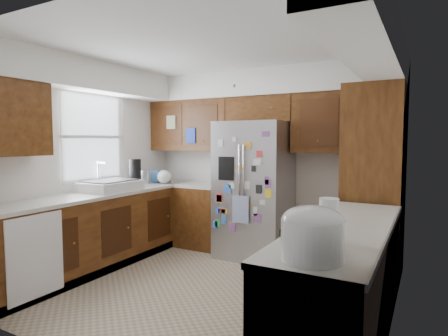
{
  "coord_description": "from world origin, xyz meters",
  "views": [
    {
      "loc": [
        2.03,
        -3.32,
        1.56
      ],
      "look_at": [
        0.01,
        0.35,
        1.25
      ],
      "focal_mm": 30.0,
      "sensor_mm": 36.0,
      "label": 1
    }
  ],
  "objects": [
    {
      "name": "paper_towel",
      "position": [
        1.49,
        -0.95,
        1.06
      ],
      "size": [
        0.12,
        0.12,
        0.27
      ],
      "primitive_type": "cylinder",
      "color": "white",
      "rests_on": "right_counter_run"
    },
    {
      "name": "fridge_top_items",
      "position": [
        -0.17,
        1.36,
        2.27
      ],
      "size": [
        0.61,
        0.28,
        0.28
      ],
      "color": "#2842B0",
      "rests_on": "bridge_cabinet"
    },
    {
      "name": "pantry",
      "position": [
        1.5,
        1.15,
        1.07
      ],
      "size": [
        0.6,
        0.9,
        2.15
      ],
      "primitive_type": "cube",
      "color": "#3A1A0B",
      "rests_on": "ground"
    },
    {
      "name": "fridge",
      "position": [
        -0.0,
        1.2,
        0.9
      ],
      "size": [
        0.9,
        0.79,
        1.8
      ],
      "color": "#A1A1A6",
      "rests_on": "ground"
    },
    {
      "name": "left_counter_run",
      "position": [
        -1.36,
        0.03,
        0.43
      ],
      "size": [
        1.36,
        3.2,
        0.92
      ],
      "color": "#3A1A0B",
      "rests_on": "ground"
    },
    {
      "name": "sink_assembly",
      "position": [
        -1.5,
        0.1,
        0.99
      ],
      "size": [
        0.52,
        0.7,
        0.37
      ],
      "color": "white",
      "rests_on": "left_counter_run"
    },
    {
      "name": "room_shell",
      "position": [
        -0.11,
        0.36,
        1.82
      ],
      "size": [
        3.64,
        3.24,
        2.52
      ],
      "color": "white",
      "rests_on": "ground"
    },
    {
      "name": "rice_cooker",
      "position": [
        1.5,
        -1.38,
        1.07
      ],
      "size": [
        0.34,
        0.33,
        0.29
      ],
      "color": "white",
      "rests_on": "right_counter_run"
    },
    {
      "name": "left_counter_clutter",
      "position": [
        -1.47,
        0.83,
        1.05
      ],
      "size": [
        0.38,
        0.81,
        0.38
      ],
      "color": "black",
      "rests_on": "left_counter_run"
    },
    {
      "name": "floor",
      "position": [
        0.0,
        0.0,
        0.0
      ],
      "size": [
        3.6,
        3.6,
        0.0
      ],
      "primitive_type": "plane",
      "color": "tan",
      "rests_on": "ground"
    },
    {
      "name": "right_counter_run",
      "position": [
        1.5,
        -0.47,
        0.42
      ],
      "size": [
        0.63,
        2.25,
        0.92
      ],
      "color": "#3A1A0B",
      "rests_on": "ground"
    },
    {
      "name": "bridge_cabinet",
      "position": [
        0.0,
        1.43,
        1.98
      ],
      "size": [
        0.96,
        0.34,
        0.35
      ],
      "primitive_type": "cube",
      "color": "#3A1A0B",
      "rests_on": "fridge"
    }
  ]
}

